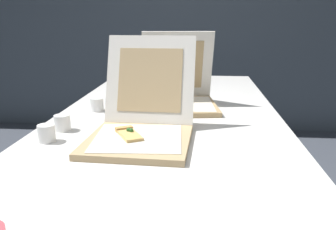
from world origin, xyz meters
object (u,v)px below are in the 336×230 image
Objects in this scene: table at (167,127)px; cup_white_mid at (97,105)px; cup_white_near_left at (47,133)px; cup_white_far at (130,91)px; cup_white_near_center at (62,123)px; pizza_box_middle at (179,96)px; pizza_box_front at (141,125)px.

cup_white_mid reaches higher than table.
cup_white_near_left is 1.00× the size of cup_white_far.
pizza_box_middle is at bearing 43.96° from cup_white_near_center.
cup_white_near_left and cup_white_near_center have the same top height.
cup_white_far is at bearing 106.95° from pizza_box_front.
pizza_box_middle is (0.10, 0.48, 0.00)m from pizza_box_front.
pizza_box_front is at bearing -12.90° from cup_white_near_center.
cup_white_mid is 0.34m from cup_white_far.
cup_white_far is (0.15, 0.75, 0.00)m from cup_white_near_left.
pizza_box_front is 0.33m from cup_white_near_left.
pizza_box_front is 7.96× the size of cup_white_near_left.
table is 0.45m from cup_white_near_center.
cup_white_far is at bearing 77.42° from cup_white_near_center.
pizza_box_middle is 6.51× the size of cup_white_far.
cup_white_mid is at bearing 128.45° from pizza_box_front.
cup_white_near_center is (-0.05, -0.30, 0.00)m from cup_white_mid.
cup_white_near_left and cup_white_far have the same top height.
cup_white_far is at bearing 79.01° from cup_white_near_left.
cup_white_near_left is at bearing -136.54° from pizza_box_middle.
cup_white_mid is 0.30m from cup_white_near_center.
cup_white_mid is 0.43m from cup_white_near_left.
pizza_box_middle reaches higher than cup_white_far.
table is at bearing 41.27° from cup_white_near_left.
pizza_box_front reaches higher than cup_white_near_left.
pizza_box_front reaches higher than cup_white_near_center.
cup_white_mid is at bearing 82.59° from cup_white_near_left.
cup_white_near_center reaches higher than table.
pizza_box_front is 0.46m from cup_white_mid.
cup_white_far is (-0.28, 0.21, -0.02)m from pizza_box_middle.
pizza_box_front is at bearing -75.46° from cup_white_far.
pizza_box_front is at bearing -53.96° from cup_white_mid.
cup_white_near_left is at bearing -100.99° from cup_white_far.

